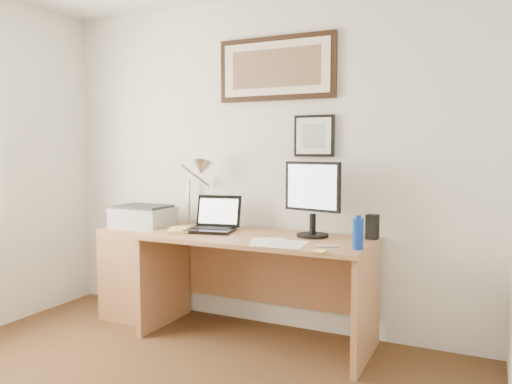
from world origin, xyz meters
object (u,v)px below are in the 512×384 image
Objects in this scene: side_cabinet at (139,272)px; lcd_monitor at (312,195)px; laptop at (213,223)px; printer at (143,217)px; desk at (261,267)px; book at (168,230)px; water_bottle at (358,234)px.

lcd_monitor is at bearing 3.28° from side_cabinet.
laptop is 0.73× the size of lcd_monitor.
laptop is 0.86× the size of printer.
desk is 1.08m from printer.
lcd_monitor reaches higher than book.
desk is at bearing 14.89° from book.
water_bottle is (1.82, -0.20, 0.48)m from side_cabinet.
side_cabinet is 0.46m from printer.
book reaches higher than desk.
laptop reaches higher than desk.
printer is at bearing 172.78° from water_bottle.
lcd_monitor reaches higher than desk.
book is (-1.43, 0.06, -0.08)m from water_bottle.
water_bottle is 1.15m from laptop.
side_cabinet is at bearing 173.60° from water_bottle.
printer is at bearing 178.71° from laptop.
laptop is (-0.38, -0.03, 0.29)m from desk.
lcd_monitor is (0.36, 0.05, 0.53)m from desk.
book is at bearing -24.71° from printer.
printer is (-0.36, 0.17, 0.06)m from book.
laptop is at bearing -175.74° from desk.
side_cabinet is 1.08m from desk.
lcd_monitor reaches higher than water_bottle.
water_bottle reaches higher than book.
side_cabinet is 1.59m from lcd_monitor.
desk is at bearing 1.89° from side_cabinet.
laptop reaches higher than water_bottle.
water_bottle reaches higher than side_cabinet.
book is 0.69× the size of laptop.
printer reaches higher than side_cabinet.
lcd_monitor is (-0.39, 0.29, 0.20)m from water_bottle.
book is 0.40m from printer.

